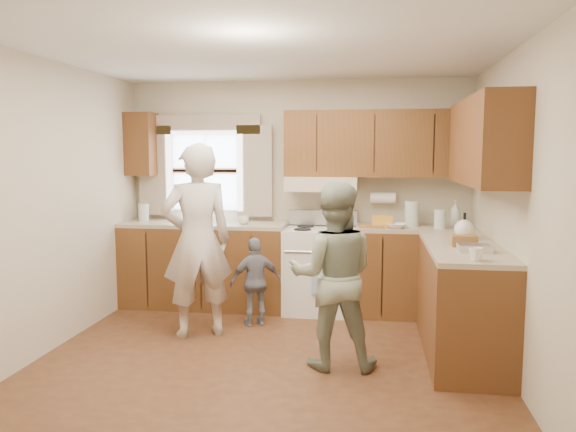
% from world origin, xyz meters
% --- Properties ---
extents(room, '(3.80, 3.80, 3.80)m').
position_xyz_m(room, '(0.00, 0.00, 1.25)').
color(room, '#4A2617').
rests_on(room, ground).
extents(kitchen_fixtures, '(3.80, 2.25, 2.15)m').
position_xyz_m(kitchen_fixtures, '(0.61, 1.08, 0.84)').
color(kitchen_fixtures, '#46220F').
rests_on(kitchen_fixtures, ground).
extents(stove, '(0.76, 0.67, 1.07)m').
position_xyz_m(stove, '(0.30, 1.44, 0.47)').
color(stove, silver).
rests_on(stove, ground).
extents(woman_left, '(0.78, 0.69, 1.79)m').
position_xyz_m(woman_left, '(-0.76, 0.46, 0.90)').
color(woman_left, beige).
rests_on(woman_left, ground).
extents(woman_right, '(0.76, 0.61, 1.48)m').
position_xyz_m(woman_right, '(0.54, -0.12, 0.74)').
color(woman_right, '#24392B').
rests_on(woman_right, ground).
extents(child, '(0.56, 0.42, 0.88)m').
position_xyz_m(child, '(-0.29, 0.84, 0.44)').
color(child, gray).
rests_on(child, ground).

